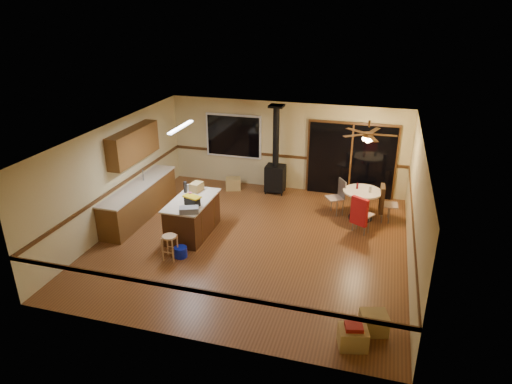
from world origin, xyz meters
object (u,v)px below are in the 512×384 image
at_px(wood_stove, 275,169).
at_px(chair_right, 383,199).
at_px(box_corner_a, 353,337).
at_px(kitchen_island, 193,217).
at_px(dining_table, 362,200).
at_px(toolbox_grey, 189,210).
at_px(box_corner_b, 374,323).
at_px(blue_bucket, 181,252).
at_px(toolbox_black, 192,201).
at_px(bar_stool, 170,247).
at_px(chair_near, 360,211).
at_px(box_under_window, 233,184).
at_px(chair_left, 339,193).

xyz_separation_m(wood_stove, chair_right, (3.07, -1.05, -0.13)).
relative_size(chair_right, box_corner_a, 1.51).
xyz_separation_m(kitchen_island, dining_table, (3.85, 1.97, 0.08)).
bearing_deg(toolbox_grey, box_corner_b, -23.25).
height_order(blue_bucket, box_corner_b, box_corner_b).
bearing_deg(chair_right, dining_table, -175.74).
bearing_deg(dining_table, kitchen_island, -152.96).
bearing_deg(toolbox_black, bar_stool, -99.55).
distance_m(dining_table, chair_near, 0.86).
xyz_separation_m(toolbox_grey, chair_right, (4.14, 2.68, -0.37)).
distance_m(blue_bucket, box_corner_b, 4.43).
distance_m(wood_stove, dining_table, 2.78).
relative_size(box_under_window, box_corner_b, 0.98).
bearing_deg(toolbox_grey, chair_near, 26.15).
height_order(chair_left, chair_near, same).
relative_size(wood_stove, chair_near, 3.60).
relative_size(chair_right, box_under_window, 1.59).
bearing_deg(toolbox_black, box_corner_a, -33.91).
height_order(toolbox_black, box_corner_a, toolbox_black).
bearing_deg(box_corner_a, dining_table, 92.55).
distance_m(blue_bucket, dining_table, 4.81).
distance_m(blue_bucket, box_under_window, 4.02).
relative_size(toolbox_grey, blue_bucket, 1.48).
distance_m(kitchen_island, bar_stool, 1.24).
distance_m(wood_stove, box_corner_a, 6.60).
height_order(kitchen_island, toolbox_black, toolbox_black).
distance_m(kitchen_island, box_corner_a, 5.01).
xyz_separation_m(dining_table, chair_right, (0.52, 0.04, 0.06)).
xyz_separation_m(kitchen_island, box_under_window, (0.04, 2.93, -0.28)).
relative_size(blue_bucket, chair_left, 0.52).
bearing_deg(blue_bucket, chair_right, 36.38).
height_order(kitchen_island, box_under_window, kitchen_island).
relative_size(toolbox_black, dining_table, 0.35).
distance_m(kitchen_island, chair_left, 3.87).
xyz_separation_m(blue_bucket, box_corner_b, (4.21, -1.36, 0.06)).
bearing_deg(chair_right, bar_stool, -143.64).
relative_size(wood_stove, blue_bucket, 8.80).
xyz_separation_m(toolbox_grey, toolbox_black, (-0.09, 0.40, 0.03)).
relative_size(chair_left, box_under_window, 1.26).
height_order(chair_near, chair_right, same).
distance_m(toolbox_grey, box_corner_a, 4.51).
bearing_deg(blue_bucket, chair_near, 30.79).
bearing_deg(box_corner_a, chair_left, 99.33).
height_order(toolbox_grey, chair_right, toolbox_grey).
height_order(dining_table, box_corner_a, dining_table).
bearing_deg(box_corner_b, dining_table, 96.82).
height_order(box_under_window, box_corner_b, box_corner_b).
height_order(chair_near, box_corner_b, chair_near).
bearing_deg(box_corner_a, toolbox_grey, 149.69).
bearing_deg(toolbox_grey, wood_stove, 73.99).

